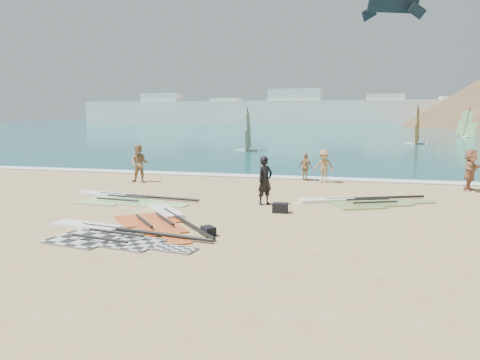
% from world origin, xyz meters
% --- Properties ---
extents(ground, '(300.00, 300.00, 0.00)m').
position_xyz_m(ground, '(0.00, 0.00, 0.00)').
color(ground, tan).
rests_on(ground, ground).
extents(sea, '(300.00, 240.00, 0.06)m').
position_xyz_m(sea, '(0.00, 132.00, 0.00)').
color(sea, '#0D575C').
rests_on(sea, ground).
extents(surf_line, '(300.00, 1.20, 0.04)m').
position_xyz_m(surf_line, '(0.00, 12.30, 0.00)').
color(surf_line, white).
rests_on(surf_line, ground).
extents(far_town, '(160.00, 8.00, 12.00)m').
position_xyz_m(far_town, '(-15.72, 150.00, 4.49)').
color(far_town, white).
rests_on(far_town, ground).
extents(rig_grey, '(5.85, 2.75, 0.20)m').
position_xyz_m(rig_grey, '(-4.00, -1.83, 0.05)').
color(rig_grey, black).
rests_on(rig_grey, ground).
extents(rig_green, '(6.07, 2.67, 0.20)m').
position_xyz_m(rig_green, '(-6.63, 3.75, 0.05)').
color(rig_green, '#61CE24').
rests_on(rig_green, ground).
extents(rig_orange, '(5.62, 3.57, 0.20)m').
position_xyz_m(rig_orange, '(3.34, 5.49, 0.05)').
color(rig_orange, orange).
rests_on(rig_orange, ground).
extents(rig_red, '(4.50, 5.27, 0.20)m').
position_xyz_m(rig_red, '(-3.16, 0.52, 0.05)').
color(rig_red, red).
rests_on(rig_red, ground).
extents(gear_bag_near, '(0.59, 0.45, 0.36)m').
position_xyz_m(gear_bag_near, '(0.59, 2.79, 0.18)').
color(gear_bag_near, black).
rests_on(gear_bag_near, ground).
extents(gear_bag_far, '(0.56, 0.56, 0.28)m').
position_xyz_m(gear_bag_far, '(-0.95, -1.05, 0.14)').
color(gear_bag_far, black).
rests_on(gear_bag_far, ground).
extents(person_wetsuit, '(0.81, 0.86, 1.98)m').
position_xyz_m(person_wetsuit, '(-0.28, 4.17, 0.99)').
color(person_wetsuit, black).
rests_on(person_wetsuit, ground).
extents(beachgoer_left, '(1.05, 0.86, 2.01)m').
position_xyz_m(beachgoer_left, '(-8.07, 8.52, 1.01)').
color(beachgoer_left, '#96754F').
rests_on(beachgoer_left, ground).
extents(beachgoer_mid, '(1.26, 0.87, 1.78)m').
position_xyz_m(beachgoer_mid, '(1.53, 10.95, 0.89)').
color(beachgoer_mid, '#987A4D').
rests_on(beachgoer_mid, ground).
extents(beachgoer_back, '(0.93, 0.82, 1.51)m').
position_xyz_m(beachgoer_back, '(0.49, 11.48, 0.76)').
color(beachgoer_back, '#A4794D').
rests_on(beachgoer_back, ground).
extents(beachgoer_right, '(1.35, 1.93, 2.01)m').
position_xyz_m(beachgoer_right, '(8.54, 10.18, 1.00)').
color(beachgoer_right, '#AD7053').
rests_on(beachgoer_right, ground).
extents(windsurfer_left, '(2.35, 2.84, 4.24)m').
position_xyz_m(windsurfer_left, '(-7.41, 30.36, 1.25)').
color(windsurfer_left, white).
rests_on(windsurfer_left, ground).
extents(windsurfer_centre, '(2.71, 3.10, 4.75)m').
position_xyz_m(windsurfer_centre, '(9.72, 45.50, 1.36)').
color(windsurfer_centre, white).
rests_on(windsurfer_centre, ground).
extents(windsurfer_right, '(2.79, 2.58, 4.59)m').
position_xyz_m(windsurfer_right, '(18.56, 63.32, 1.32)').
color(windsurfer_right, white).
rests_on(windsurfer_right, ground).
extents(kitesurf_kite, '(6.66, 3.40, 2.38)m').
position_xyz_m(kitesurf_kite, '(6.25, 43.67, 15.57)').
color(kitesurf_kite, black).
rests_on(kitesurf_kite, ground).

